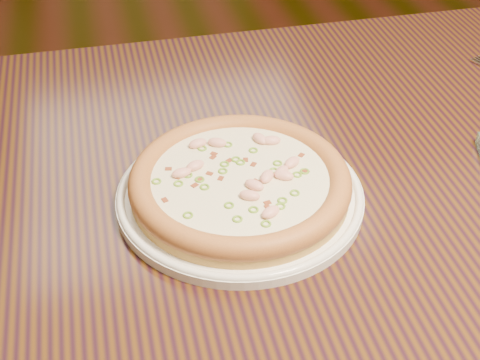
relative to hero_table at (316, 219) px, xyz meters
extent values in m
plane|color=black|center=(0.16, 0.45, -0.65)|extent=(9.00, 9.00, 0.00)
cube|color=black|center=(0.00, 0.00, 0.08)|extent=(1.20, 0.80, 0.04)
cylinder|color=white|center=(-0.12, -0.05, 0.10)|extent=(0.30, 0.30, 0.01)
torus|color=white|center=(-0.12, -0.05, 0.11)|extent=(0.29, 0.29, 0.01)
cylinder|color=#C29445|center=(-0.12, -0.05, 0.12)|extent=(0.26, 0.26, 0.02)
torus|color=#C1722C|center=(-0.12, -0.05, 0.13)|extent=(0.26, 0.26, 0.03)
cylinder|color=#F5E8CB|center=(-0.12, -0.05, 0.13)|extent=(0.21, 0.21, 0.00)
ellipsoid|color=#F2B29E|center=(-0.08, 0.02, 0.14)|extent=(0.02, 0.03, 0.01)
ellipsoid|color=#F2B29E|center=(-0.07, -0.06, 0.14)|extent=(0.03, 0.03, 0.01)
ellipsoid|color=#F2B29E|center=(-0.17, -0.02, 0.14)|extent=(0.03, 0.02, 0.01)
ellipsoid|color=#F2B29E|center=(-0.10, -0.12, 0.14)|extent=(0.03, 0.02, 0.01)
ellipsoid|color=#F2B29E|center=(-0.09, -0.06, 0.14)|extent=(0.03, 0.03, 0.01)
ellipsoid|color=#F2B29E|center=(-0.11, -0.07, 0.14)|extent=(0.03, 0.03, 0.01)
ellipsoid|color=#F2B29E|center=(-0.07, 0.01, 0.14)|extent=(0.03, 0.02, 0.01)
ellipsoid|color=#F2B29E|center=(-0.19, -0.03, 0.14)|extent=(0.03, 0.02, 0.01)
ellipsoid|color=#F2B29E|center=(-0.05, -0.04, 0.14)|extent=(0.03, 0.03, 0.01)
ellipsoid|color=#F2B29E|center=(-0.13, 0.02, 0.14)|extent=(0.03, 0.02, 0.01)
ellipsoid|color=#F2B29E|center=(-0.12, -0.09, 0.14)|extent=(0.03, 0.02, 0.01)
ellipsoid|color=#F2B29E|center=(-0.07, -0.06, 0.14)|extent=(0.03, 0.02, 0.01)
ellipsoid|color=#F2B29E|center=(-0.16, 0.02, 0.14)|extent=(0.03, 0.02, 0.01)
cube|color=maroon|center=(-0.19, -0.03, 0.13)|extent=(0.01, 0.01, 0.00)
cube|color=maroon|center=(-0.10, -0.03, 0.13)|extent=(0.01, 0.01, 0.00)
cube|color=maroon|center=(-0.04, -0.06, 0.13)|extent=(0.01, 0.01, 0.00)
cube|color=maroon|center=(-0.13, -0.02, 0.13)|extent=(0.01, 0.01, 0.00)
cube|color=maroon|center=(-0.18, -0.05, 0.13)|extent=(0.01, 0.01, 0.00)
cube|color=maroon|center=(-0.04, -0.03, 0.13)|extent=(0.01, 0.01, 0.00)
cube|color=maroon|center=(-0.10, -0.11, 0.13)|extent=(0.01, 0.01, 0.00)
cube|color=maroon|center=(-0.17, -0.05, 0.13)|extent=(0.01, 0.01, 0.00)
cube|color=maroon|center=(-0.14, 0.00, 0.13)|extent=(0.01, 0.01, 0.00)
cube|color=maroon|center=(-0.10, -0.06, 0.13)|extent=(0.01, 0.01, 0.00)
cube|color=maroon|center=(-0.21, -0.07, 0.13)|extent=(0.01, 0.01, 0.00)
cube|color=maroon|center=(-0.18, -0.03, 0.13)|extent=(0.01, 0.01, 0.00)
cube|color=maroon|center=(-0.20, -0.02, 0.13)|extent=(0.01, 0.01, 0.00)
cube|color=maroon|center=(-0.14, -0.05, 0.13)|extent=(0.01, 0.01, 0.00)
cube|color=maroon|center=(-0.15, -0.04, 0.13)|extent=(0.01, 0.01, 0.00)
cube|color=maroon|center=(-0.11, -0.02, 0.13)|extent=(0.01, 0.01, 0.00)
cube|color=maroon|center=(-0.14, 0.00, 0.13)|extent=(0.01, 0.01, 0.00)
cube|color=maroon|center=(-0.10, -0.10, 0.13)|extent=(0.01, 0.01, 0.00)
torus|color=#609222|center=(-0.09, -0.11, 0.13)|extent=(0.01, 0.01, 0.00)
torus|color=#609222|center=(-0.11, -0.02, 0.13)|extent=(0.02, 0.02, 0.00)
torus|color=#609222|center=(-0.12, -0.02, 0.13)|extent=(0.01, 0.01, 0.00)
torus|color=#609222|center=(-0.12, -0.11, 0.13)|extent=(0.02, 0.02, 0.00)
torus|color=#609222|center=(-0.17, -0.05, 0.13)|extent=(0.01, 0.01, 0.00)
torus|color=#609222|center=(-0.08, -0.05, 0.13)|extent=(0.02, 0.02, 0.00)
torus|color=#609222|center=(-0.22, -0.04, 0.13)|extent=(0.02, 0.02, 0.00)
torus|color=#609222|center=(-0.07, -0.04, 0.13)|extent=(0.02, 0.02, 0.00)
torus|color=#609222|center=(-0.19, -0.11, 0.13)|extent=(0.02, 0.02, 0.00)
torus|color=#609222|center=(-0.07, -0.09, 0.13)|extent=(0.02, 0.02, 0.00)
torus|color=#609222|center=(-0.19, -0.05, 0.13)|extent=(0.02, 0.02, 0.00)
torus|color=#609222|center=(-0.05, -0.06, 0.13)|extent=(0.02, 0.02, 0.00)
torus|color=#609222|center=(-0.15, 0.02, 0.13)|extent=(0.01, 0.01, 0.00)
torus|color=#609222|center=(-0.11, -0.14, 0.13)|extent=(0.02, 0.02, 0.00)
torus|color=#609222|center=(-0.09, 0.00, 0.13)|extent=(0.02, 0.02, 0.00)
torus|color=#609222|center=(-0.16, -0.06, 0.13)|extent=(0.01, 0.01, 0.00)
torus|color=#609222|center=(-0.14, -0.04, 0.13)|extent=(0.02, 0.02, 0.00)
torus|color=#609222|center=(-0.14, -0.12, 0.13)|extent=(0.02, 0.02, 0.00)
torus|color=#609222|center=(-0.13, -0.02, 0.13)|extent=(0.02, 0.02, 0.00)
torus|color=#609222|center=(-0.14, -0.10, 0.13)|extent=(0.02, 0.02, 0.00)
torus|color=#609222|center=(-0.04, -0.06, 0.13)|extent=(0.02, 0.02, 0.00)
torus|color=#609222|center=(-0.08, -0.10, 0.13)|extent=(0.02, 0.02, 0.00)
torus|color=#609222|center=(-0.18, -0.03, 0.13)|extent=(0.02, 0.02, 0.00)
torus|color=#609222|center=(-0.12, 0.02, 0.13)|extent=(0.01, 0.01, 0.00)
camera|label=1|loc=(-0.26, -0.66, 0.61)|focal=50.00mm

